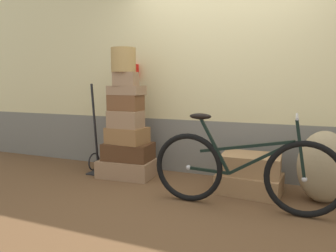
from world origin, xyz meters
The scene contains 15 objects.
ground centered at (0.00, 0.00, -0.03)m, with size 10.11×5.20×0.06m, color brown.
station_building centered at (0.01, 0.85, 1.44)m, with size 8.11×0.74×2.87m.
suitcase_0 centered at (-1.14, 0.29, 0.11)m, with size 0.70×0.46×0.22m, color #937051.
suitcase_1 centered at (-1.13, 0.31, 0.33)m, with size 0.60×0.41×0.22m, color #4C2D19.
suitcase_2 centered at (-1.13, 0.29, 0.54)m, with size 0.49×0.36×0.21m, color olive.
suitcase_3 centered at (-1.14, 0.26, 0.75)m, with size 0.41×0.28×0.21m, color #937051.
suitcase_4 centered at (-1.16, 0.31, 0.96)m, with size 0.41×0.26×0.20m, color brown.
suitcase_5 centered at (-1.15, 0.32, 1.12)m, with size 0.43×0.28×0.11m, color #937051.
suitcase_6 centered at (-1.13, 0.28, 1.26)m, with size 0.28×0.19×0.17m, color #937051.
suitcase_7 centered at (0.42, 0.27, 0.11)m, with size 0.67×0.48×0.21m, color #9E754C.
suitcase_8 centered at (0.43, 0.31, 0.32)m, with size 0.63×0.46×0.21m, color #9E754C.
wicker_basket centered at (-1.17, 0.29, 1.49)m, with size 0.31×0.31×0.30m, color #A8844C.
luggage_trolley centered at (-1.50, 0.33, 0.29)m, with size 0.43×0.34×1.20m.
burlap_sack centered at (1.15, 0.27, 0.37)m, with size 0.51×0.43×0.73m, color #9E8966.
bicycle centered at (0.42, -0.22, 0.37)m, with size 1.79×0.46×0.93m.
Camera 1 is at (0.91, -3.21, 1.20)m, focal length 33.96 mm.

